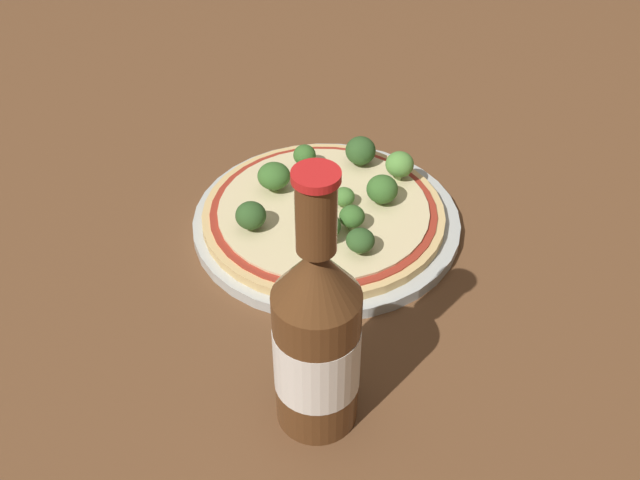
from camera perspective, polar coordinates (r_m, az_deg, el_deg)
name	(u,v)px	position (r m, az deg, el deg)	size (l,w,h in m)	color
ground_plane	(337,220)	(0.79, 1.32, 1.52)	(3.00, 3.00, 0.00)	brown
plate	(325,220)	(0.78, 0.35, 1.56)	(0.28, 0.28, 0.01)	#B2B7B2
pizza	(322,211)	(0.77, 0.12, 2.20)	(0.25, 0.25, 0.01)	tan
broccoli_floret_0	(352,217)	(0.73, 2.45, 1.80)	(0.03, 0.03, 0.03)	#89A866
broccoli_floret_1	(400,165)	(0.80, 6.08, 5.74)	(0.03, 0.03, 0.03)	#89A866
broccoli_floret_2	(382,189)	(0.76, 4.76, 3.87)	(0.03, 0.03, 0.03)	#89A866
broccoli_floret_3	(305,155)	(0.81, -1.19, 6.46)	(0.02, 0.02, 0.03)	#89A866
broccoli_floret_4	(360,241)	(0.70, 3.09, -0.04)	(0.03, 0.03, 0.03)	#89A866
broccoli_floret_5	(361,151)	(0.82, 3.11, 6.81)	(0.03, 0.03, 0.03)	#89A866
broccoli_floret_6	(251,216)	(0.73, -5.29, 1.87)	(0.03, 0.03, 0.03)	#89A866
broccoli_floret_7	(346,196)	(0.76, 1.99, 3.38)	(0.02, 0.02, 0.02)	#89A866
broccoli_floret_8	(324,226)	(0.72, 0.29, 1.08)	(0.03, 0.03, 0.03)	#89A866
broccoli_floret_9	(274,176)	(0.78, -3.54, 4.89)	(0.03, 0.03, 0.03)	#89A866
beer_bottle	(317,338)	(0.55, -0.25, -7.47)	(0.07, 0.07, 0.24)	#563319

